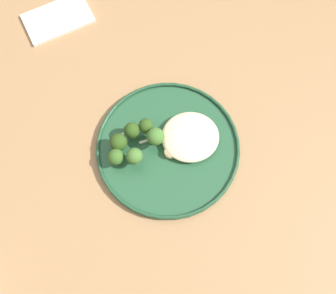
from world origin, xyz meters
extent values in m
plane|color=#665B51|center=(0.00, 0.00, 0.00)|extent=(6.00, 6.00, 0.00)
cube|color=#9E754C|center=(0.00, 0.00, 0.72)|extent=(1.40, 1.00, 0.04)
cylinder|color=#235133|center=(-0.03, 0.00, 0.74)|extent=(0.29, 0.29, 0.01)
torus|color=#204B2E|center=(-0.03, 0.00, 0.75)|extent=(0.29, 0.29, 0.01)
ellipsoid|color=beige|center=(0.01, 0.01, 0.76)|extent=(0.12, 0.11, 0.03)
cylinder|color=#E5C689|center=(-0.03, -0.01, 0.76)|extent=(0.02, 0.02, 0.01)
cylinder|color=#958159|center=(-0.03, -0.01, 0.76)|extent=(0.02, 0.02, 0.00)
cylinder|color=#DBB77A|center=(-0.01, 0.04, 0.76)|extent=(0.03, 0.03, 0.01)
cylinder|color=#8E774F|center=(-0.01, 0.04, 0.77)|extent=(0.03, 0.03, 0.00)
cylinder|color=#DBB77A|center=(0.01, 0.01, 0.76)|extent=(0.04, 0.04, 0.01)
cylinder|color=#8E774F|center=(0.01, 0.01, 0.77)|extent=(0.03, 0.03, 0.00)
cylinder|color=beige|center=(0.04, 0.03, 0.76)|extent=(0.03, 0.03, 0.01)
cylinder|color=#988766|center=(0.04, 0.03, 0.77)|extent=(0.03, 0.03, 0.00)
cylinder|color=#E5C689|center=(0.02, 0.04, 0.76)|extent=(0.02, 0.02, 0.01)
cylinder|color=#958159|center=(0.02, 0.04, 0.77)|extent=(0.02, 0.02, 0.00)
cylinder|color=#7A994C|center=(-0.10, 0.03, 0.76)|extent=(0.02, 0.02, 0.02)
sphere|color=#2D4C19|center=(-0.10, 0.03, 0.78)|extent=(0.03, 0.03, 0.03)
cylinder|color=#89A356|center=(-0.06, 0.01, 0.76)|extent=(0.02, 0.02, 0.03)
sphere|color=#42702D|center=(-0.06, 0.01, 0.79)|extent=(0.04, 0.04, 0.04)
cylinder|color=#7A994C|center=(-0.07, 0.04, 0.76)|extent=(0.02, 0.02, 0.02)
sphere|color=#2D4C19|center=(-0.07, 0.04, 0.79)|extent=(0.03, 0.03, 0.03)
cylinder|color=#89A356|center=(-0.13, 0.01, 0.76)|extent=(0.02, 0.02, 0.02)
sphere|color=#2D4C19|center=(-0.13, 0.01, 0.78)|extent=(0.03, 0.03, 0.03)
cylinder|color=#89A356|center=(-0.10, -0.02, 0.76)|extent=(0.01, 0.01, 0.03)
sphere|color=#42702D|center=(-0.10, -0.02, 0.79)|extent=(0.03, 0.03, 0.03)
cylinder|color=#7A994C|center=(-0.14, -0.02, 0.76)|extent=(0.02, 0.02, 0.02)
sphere|color=#386023|center=(-0.14, -0.02, 0.78)|extent=(0.03, 0.03, 0.03)
cube|color=silver|center=(-0.13, 0.02, 0.75)|extent=(0.02, 0.05, 0.00)
cube|color=silver|center=(-0.07, 0.02, 0.75)|extent=(0.04, 0.01, 0.00)
cube|color=white|center=(-0.25, 0.34, 0.74)|extent=(0.17, 0.14, 0.01)
camera|label=1|loc=(-0.06, -0.26, 1.51)|focal=42.71mm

